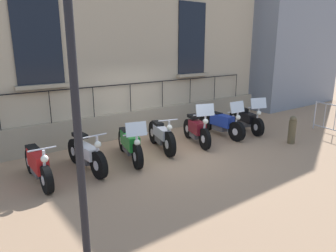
# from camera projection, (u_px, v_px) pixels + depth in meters

# --- Properties ---
(ground_plane) EXTENTS (60.00, 60.00, 0.00)m
(ground_plane) POSITION_uv_depth(u_px,v_px,m) (167.00, 152.00, 9.15)
(ground_plane) COLOR #9E7A5B
(building_facade) EXTENTS (0.82, 12.59, 6.12)m
(building_facade) POSITION_uv_depth(u_px,v_px,m) (123.00, 48.00, 10.30)
(building_facade) COLOR tan
(building_facade) RESTS_ON ground_plane
(motorcycle_red) EXTENTS (1.93, 0.58, 0.98)m
(motorcycle_red) POSITION_uv_depth(u_px,v_px,m) (38.00, 165.00, 7.04)
(motorcycle_red) COLOR black
(motorcycle_red) RESTS_ON ground_plane
(motorcycle_white) EXTENTS (1.97, 0.59, 1.04)m
(motorcycle_white) POSITION_uv_depth(u_px,v_px,m) (86.00, 155.00, 7.73)
(motorcycle_white) COLOR black
(motorcycle_white) RESTS_ON ground_plane
(motorcycle_green) EXTENTS (2.07, 0.85, 1.21)m
(motorcycle_green) POSITION_uv_depth(u_px,v_px,m) (130.00, 144.00, 8.46)
(motorcycle_green) COLOR black
(motorcycle_green) RESTS_ON ground_plane
(motorcycle_silver) EXTENTS (1.98, 0.77, 1.05)m
(motorcycle_silver) POSITION_uv_depth(u_px,v_px,m) (161.00, 136.00, 9.27)
(motorcycle_silver) COLOR black
(motorcycle_silver) RESTS_ON ground_plane
(motorcycle_maroon) EXTENTS (1.85, 0.85, 1.39)m
(motorcycle_maroon) POSITION_uv_depth(u_px,v_px,m) (197.00, 130.00, 9.80)
(motorcycle_maroon) COLOR black
(motorcycle_maroon) RESTS_ON ground_plane
(motorcycle_blue) EXTENTS (2.18, 0.70, 1.31)m
(motorcycle_blue) POSITION_uv_depth(u_px,v_px,m) (221.00, 123.00, 10.67)
(motorcycle_blue) COLOR black
(motorcycle_blue) RESTS_ON ground_plane
(motorcycle_black) EXTENTS (2.09, 0.98, 1.32)m
(motorcycle_black) POSITION_uv_depth(u_px,v_px,m) (246.00, 119.00, 11.32)
(motorcycle_black) COLOR black
(motorcycle_black) RESTS_ON ground_plane
(lamppost) EXTENTS (0.33, 1.03, 4.34)m
(lamppost) POSITION_uv_depth(u_px,v_px,m) (70.00, 33.00, 3.44)
(lamppost) COLOR black
(lamppost) RESTS_ON ground_plane
(bollard) EXTENTS (0.23, 0.23, 0.90)m
(bollard) POSITION_uv_depth(u_px,v_px,m) (292.00, 130.00, 9.84)
(bollard) COLOR brown
(bollard) RESTS_ON ground_plane
(distant_building) EXTENTS (5.46, 5.83, 9.40)m
(distant_building) POSITION_uv_depth(u_px,v_px,m) (267.00, 13.00, 16.76)
(distant_building) COLOR gray
(distant_building) RESTS_ON ground_plane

